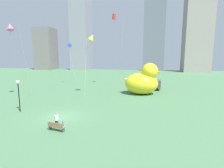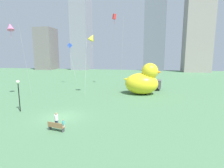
% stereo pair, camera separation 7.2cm
% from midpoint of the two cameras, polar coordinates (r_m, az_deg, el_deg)
% --- Properties ---
extents(ground_plane, '(140.00, 140.00, 0.00)m').
position_cam_midpoint_polar(ground_plane, '(22.45, -15.87, -10.15)').
color(ground_plane, '#4B7750').
extents(park_bench, '(1.79, 0.78, 0.90)m').
position_cam_midpoint_polar(park_bench, '(18.55, -17.52, -12.87)').
color(park_bench, olive).
rests_on(park_bench, ground).
extents(person_adult, '(0.39, 0.39, 1.59)m').
position_cam_midpoint_polar(person_adult, '(19.22, -17.37, -10.80)').
color(person_adult, '#38476B').
rests_on(person_adult, ground).
extents(person_child, '(0.23, 0.23, 0.95)m').
position_cam_midpoint_polar(person_child, '(18.88, -15.25, -12.21)').
color(person_child, silver).
rests_on(person_child, ground).
extents(giant_inflatable_duck, '(7.11, 4.56, 5.89)m').
position_cam_midpoint_polar(giant_inflatable_duck, '(33.73, 9.97, 0.93)').
color(giant_inflatable_duck, yellow).
rests_on(giant_inflatable_duck, ground).
extents(lamppost, '(0.46, 0.46, 4.17)m').
position_cam_midpoint_polar(lamppost, '(25.79, -27.86, -1.02)').
color(lamppost, black).
rests_on(lamppost, ground).
extents(box_truck, '(5.82, 2.96, 2.85)m').
position_cam_midpoint_polar(box_truck, '(38.71, 11.19, 0.36)').
color(box_truck, red).
rests_on(box_truck, ground).
extents(city_skyline, '(81.78, 15.15, 40.23)m').
position_cam_midpoint_polar(city_skyline, '(88.05, 4.44, 16.69)').
color(city_skyline, gray).
rests_on(city_skyline, ground).
extents(kite_pink, '(3.37, 3.74, 12.60)m').
position_cam_midpoint_polar(kite_pink, '(34.54, -29.85, 15.65)').
color(kite_pink, silver).
rests_on(kite_pink, ground).
extents(kite_yellow, '(2.24, 2.45, 11.15)m').
position_cam_midpoint_polar(kite_yellow, '(32.60, -6.47, 14.63)').
color(kite_yellow, silver).
rests_on(kite_yellow, ground).
extents(kite_red, '(2.74, 3.57, 16.37)m').
position_cam_midpoint_polar(kite_red, '(42.07, 0.85, 20.70)').
color(kite_red, silver).
rests_on(kite_red, ground).
extents(kite_blue, '(2.10, 1.74, 10.28)m').
position_cam_midpoint_polar(kite_blue, '(45.13, -13.33, 11.51)').
color(kite_blue, silver).
rests_on(kite_blue, ground).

